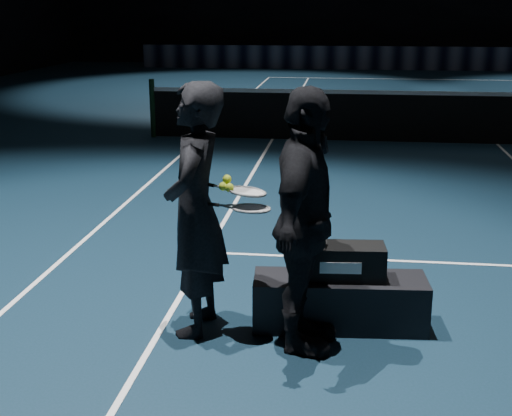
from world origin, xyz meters
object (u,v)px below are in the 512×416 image
Objects in this scene: player_bench at (340,302)px; racket_lower at (251,208)px; racket_upper at (247,192)px; tennis_balls at (227,185)px; racket_bag at (341,262)px; player_b at (304,222)px; player_a at (195,211)px.

racket_lower reaches higher than player_bench.
racket_upper is 5.67× the size of tennis_balls.
racket_bag is at bearing 28.50° from racket_upper.
tennis_balls is (-0.58, 0.14, 0.22)m from player_b.
racket_upper is (-0.70, -0.24, 0.60)m from racket_bag.
player_b is at bearing -129.13° from racket_bag.
player_a reaches higher than tennis_balls.
player_a is 2.82× the size of racket_lower.
racket_lower is at bearing -42.66° from racket_upper.
player_bench is 0.89m from player_b.
tennis_balls reaches higher than player_bench.
player_bench is 2.00× the size of racket_bag.
tennis_balls is at bearing 79.91° from player_a.
player_a is at bearing 167.88° from tennis_balls.
player_b reaches higher than player_bench.
racket_lower is 1.00× the size of racket_upper.
racket_upper is at bearing 141.34° from racket_lower.
player_b is 15.99× the size of tennis_balls.
racket_lower is at bearing 78.78° from player_a.
racket_bag is 0.63m from player_b.
player_bench is 0.34m from racket_bag.
racket_bag is 0.35× the size of player_b.
racket_lower is at bearing -14.71° from tennis_balls.
tennis_balls is at bearing 178.53° from racket_lower.
player_a is 15.99× the size of tennis_balls.
racket_bag is at bearing 16.11° from tennis_balls.
player_a is at bearing -174.54° from player_bench.
player_bench is 0.70× the size of player_a.
player_bench is 0.70× the size of player_b.
player_b is 0.63m from tennis_balls.
tennis_balls is at bearing -168.30° from player_bench.
racket_bag is (0.00, 0.00, 0.34)m from player_bench.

